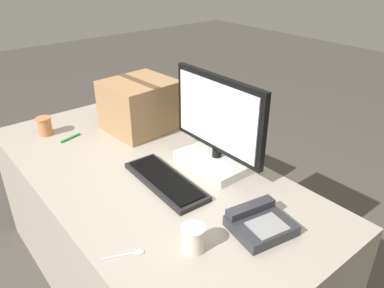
{
  "coord_description": "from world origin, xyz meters",
  "views": [
    {
      "loc": [
        1.28,
        -0.76,
        1.62
      ],
      "look_at": [
        0.17,
        0.15,
        0.87
      ],
      "focal_mm": 35.0,
      "sensor_mm": 36.0,
      "label": 1
    }
  ],
  "objects_px": {
    "desk_phone": "(260,223)",
    "paper_cup_left": "(45,126)",
    "monitor": "(217,133)",
    "keyboard": "(165,181)",
    "paper_cup_right": "(194,238)",
    "cardboard_box": "(140,105)",
    "spoon": "(131,254)",
    "pen_marker": "(70,138)"
  },
  "relations": [
    {
      "from": "desk_phone",
      "to": "paper_cup_left",
      "type": "relative_size",
      "value": 2.37
    },
    {
      "from": "monitor",
      "to": "keyboard",
      "type": "bearing_deg",
      "value": -94.03
    },
    {
      "from": "paper_cup_right",
      "to": "desk_phone",
      "type": "bearing_deg",
      "value": 74.18
    },
    {
      "from": "paper_cup_left",
      "to": "cardboard_box",
      "type": "distance_m",
      "value": 0.53
    },
    {
      "from": "spoon",
      "to": "paper_cup_left",
      "type": "bearing_deg",
      "value": 107.94
    },
    {
      "from": "paper_cup_right",
      "to": "cardboard_box",
      "type": "xyz_separation_m",
      "value": [
        -0.93,
        0.38,
        0.09
      ]
    },
    {
      "from": "keyboard",
      "to": "paper_cup_right",
      "type": "distance_m",
      "value": 0.42
    },
    {
      "from": "spoon",
      "to": "cardboard_box",
      "type": "bearing_deg",
      "value": 79.41
    },
    {
      "from": "monitor",
      "to": "paper_cup_left",
      "type": "distance_m",
      "value": 0.97
    },
    {
      "from": "paper_cup_right",
      "to": "spoon",
      "type": "xyz_separation_m",
      "value": [
        -0.11,
        -0.18,
        -0.05
      ]
    },
    {
      "from": "paper_cup_right",
      "to": "paper_cup_left",
      "type": "bearing_deg",
      "value": -176.81
    },
    {
      "from": "paper_cup_left",
      "to": "keyboard",
      "type": "bearing_deg",
      "value": 15.63
    },
    {
      "from": "spoon",
      "to": "cardboard_box",
      "type": "relative_size",
      "value": 0.37
    },
    {
      "from": "desk_phone",
      "to": "paper_cup_left",
      "type": "distance_m",
      "value": 1.3
    },
    {
      "from": "keyboard",
      "to": "paper_cup_right",
      "type": "bearing_deg",
      "value": -19.93
    },
    {
      "from": "desk_phone",
      "to": "spoon",
      "type": "distance_m",
      "value": 0.47
    },
    {
      "from": "desk_phone",
      "to": "keyboard",
      "type": "bearing_deg",
      "value": -158.32
    },
    {
      "from": "desk_phone",
      "to": "pen_marker",
      "type": "xyz_separation_m",
      "value": [
        -1.12,
        -0.24,
        -0.02
      ]
    },
    {
      "from": "cardboard_box",
      "to": "pen_marker",
      "type": "distance_m",
      "value": 0.41
    },
    {
      "from": "keyboard",
      "to": "desk_phone",
      "type": "bearing_deg",
      "value": 13.82
    },
    {
      "from": "monitor",
      "to": "cardboard_box",
      "type": "relative_size",
      "value": 1.44
    },
    {
      "from": "cardboard_box",
      "to": "paper_cup_right",
      "type": "bearing_deg",
      "value": -22.33
    },
    {
      "from": "pen_marker",
      "to": "paper_cup_right",
      "type": "bearing_deg",
      "value": -106.19
    },
    {
      "from": "paper_cup_left",
      "to": "cardboard_box",
      "type": "relative_size",
      "value": 0.27
    },
    {
      "from": "keyboard",
      "to": "desk_phone",
      "type": "xyz_separation_m",
      "value": [
        0.46,
        0.09,
        0.01
      ]
    },
    {
      "from": "desk_phone",
      "to": "paper_cup_right",
      "type": "bearing_deg",
      "value": -95.52
    },
    {
      "from": "monitor",
      "to": "desk_phone",
      "type": "bearing_deg",
      "value": -23.43
    },
    {
      "from": "keyboard",
      "to": "paper_cup_left",
      "type": "xyz_separation_m",
      "value": [
        -0.8,
        -0.23,
        0.04
      ]
    },
    {
      "from": "spoon",
      "to": "keyboard",
      "type": "bearing_deg",
      "value": 62.86
    },
    {
      "from": "spoon",
      "to": "monitor",
      "type": "bearing_deg",
      "value": 46.07
    },
    {
      "from": "monitor",
      "to": "desk_phone",
      "type": "height_order",
      "value": "monitor"
    },
    {
      "from": "keyboard",
      "to": "cardboard_box",
      "type": "distance_m",
      "value": 0.6
    },
    {
      "from": "monitor",
      "to": "cardboard_box",
      "type": "height_order",
      "value": "monitor"
    },
    {
      "from": "monitor",
      "to": "pen_marker",
      "type": "relative_size",
      "value": 4.4
    },
    {
      "from": "monitor",
      "to": "keyboard",
      "type": "distance_m",
      "value": 0.32
    },
    {
      "from": "keyboard",
      "to": "spoon",
      "type": "distance_m",
      "value": 0.43
    },
    {
      "from": "paper_cup_left",
      "to": "cardboard_box",
      "type": "height_order",
      "value": "cardboard_box"
    },
    {
      "from": "desk_phone",
      "to": "paper_cup_left",
      "type": "height_order",
      "value": "paper_cup_left"
    },
    {
      "from": "spoon",
      "to": "cardboard_box",
      "type": "distance_m",
      "value": 1.0
    },
    {
      "from": "cardboard_box",
      "to": "pen_marker",
      "type": "height_order",
      "value": "cardboard_box"
    },
    {
      "from": "monitor",
      "to": "paper_cup_left",
      "type": "height_order",
      "value": "monitor"
    },
    {
      "from": "desk_phone",
      "to": "pen_marker",
      "type": "height_order",
      "value": "desk_phone"
    }
  ]
}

